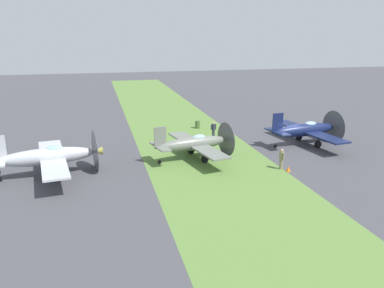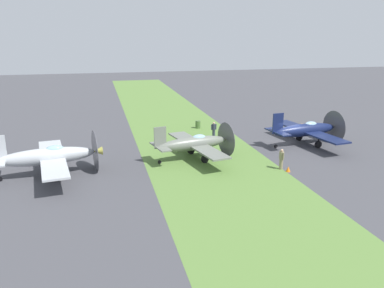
% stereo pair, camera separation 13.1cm
% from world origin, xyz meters
% --- Properties ---
extents(ground_plane, '(160.00, 160.00, 0.00)m').
position_xyz_m(ground_plane, '(0.00, 0.00, 0.00)').
color(ground_plane, '#424247').
extents(grass_verge, '(120.00, 11.00, 0.01)m').
position_xyz_m(grass_verge, '(0.00, -9.09, 0.00)').
color(grass_verge, '#567A38').
rests_on(grass_verge, ground).
extents(airplane_lead, '(10.21, 8.12, 3.62)m').
position_xyz_m(airplane_lead, '(0.11, 2.02, 1.51)').
color(airplane_lead, '#141E47').
rests_on(airplane_lead, ground).
extents(airplane_wingman, '(9.60, 7.67, 3.40)m').
position_xyz_m(airplane_wingman, '(2.04, -10.04, 1.42)').
color(airplane_wingman, slate).
rests_on(airplane_wingman, ground).
extents(airplane_trail, '(10.53, 8.37, 3.73)m').
position_xyz_m(airplane_trail, '(3.46, -22.15, 1.56)').
color(airplane_trail, '#B2B7BC').
rests_on(airplane_trail, ground).
extents(ground_crew_chief, '(0.63, 0.38, 1.73)m').
position_xyz_m(ground_crew_chief, '(6.44, -3.73, 0.91)').
color(ground_crew_chief, '#847A5B').
rests_on(ground_crew_chief, ground).
extents(ground_crew_mechanic, '(0.38, 0.62, 1.73)m').
position_xyz_m(ground_crew_mechanic, '(-4.58, -6.25, 0.91)').
color(ground_crew_mechanic, '#2D3342').
rests_on(ground_crew_mechanic, ground).
extents(fuel_drum, '(0.60, 0.60, 0.90)m').
position_xyz_m(fuel_drum, '(-9.22, -6.81, 0.45)').
color(fuel_drum, '#476633').
rests_on(fuel_drum, ground).
extents(supply_crate, '(1.23, 1.23, 0.64)m').
position_xyz_m(supply_crate, '(-5.58, 5.12, 0.32)').
color(supply_crate, olive).
rests_on(supply_crate, ground).
extents(runway_marker_cone, '(0.36, 0.36, 0.44)m').
position_xyz_m(runway_marker_cone, '(7.15, -3.43, 0.22)').
color(runway_marker_cone, orange).
rests_on(runway_marker_cone, ground).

